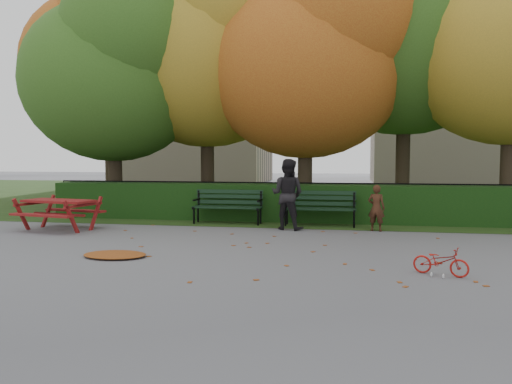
% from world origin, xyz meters
% --- Properties ---
extents(ground, '(90.00, 90.00, 0.00)m').
position_xyz_m(ground, '(0.00, 0.00, 0.00)').
color(ground, slate).
rests_on(ground, ground).
extents(grass_strip, '(90.00, 90.00, 0.00)m').
position_xyz_m(grass_strip, '(0.00, 14.00, 0.01)').
color(grass_strip, '#1C3210').
rests_on(grass_strip, ground).
extents(building_left, '(10.00, 7.00, 15.00)m').
position_xyz_m(building_left, '(-9.00, 26.00, 7.50)').
color(building_left, tan).
rests_on(building_left, ground).
extents(building_right, '(9.00, 6.00, 12.00)m').
position_xyz_m(building_right, '(8.00, 28.00, 6.00)').
color(building_right, tan).
rests_on(building_right, ground).
extents(hedge, '(13.00, 0.90, 1.00)m').
position_xyz_m(hedge, '(0.00, 4.50, 0.50)').
color(hedge, black).
rests_on(hedge, ground).
extents(iron_fence, '(14.00, 0.04, 1.02)m').
position_xyz_m(iron_fence, '(0.00, 5.30, 0.54)').
color(iron_fence, black).
rests_on(iron_fence, ground).
extents(tree_a, '(5.88, 5.60, 7.48)m').
position_xyz_m(tree_a, '(-5.19, 5.58, 4.52)').
color(tree_a, black).
rests_on(tree_a, ground).
extents(tree_b, '(6.72, 6.40, 8.79)m').
position_xyz_m(tree_b, '(-2.44, 6.75, 5.40)').
color(tree_b, black).
rests_on(tree_b, ground).
extents(tree_c, '(6.30, 6.00, 8.00)m').
position_xyz_m(tree_c, '(0.83, 5.96, 4.82)').
color(tree_c, black).
rests_on(tree_c, ground).
extents(tree_d, '(7.14, 6.80, 9.58)m').
position_xyz_m(tree_d, '(3.88, 7.23, 5.98)').
color(tree_d, black).
rests_on(tree_d, ground).
extents(tree_f, '(6.93, 6.60, 9.19)m').
position_xyz_m(tree_f, '(-7.13, 9.24, 5.69)').
color(tree_f, black).
rests_on(tree_f, ground).
extents(bench_left, '(1.80, 0.57, 0.88)m').
position_xyz_m(bench_left, '(-1.30, 3.70, 0.52)').
color(bench_left, black).
rests_on(bench_left, ground).
extents(bench_right, '(1.80, 0.57, 0.88)m').
position_xyz_m(bench_right, '(1.10, 3.70, 0.52)').
color(bench_right, black).
rests_on(bench_right, ground).
extents(picnic_table, '(1.91, 1.65, 0.83)m').
position_xyz_m(picnic_table, '(-5.00, 1.82, 0.56)').
color(picnic_table, maroon).
rests_on(picnic_table, ground).
extents(leaf_pile, '(1.28, 1.03, 0.08)m').
position_xyz_m(leaf_pile, '(-2.21, -0.95, 0.04)').
color(leaf_pile, brown).
rests_on(leaf_pile, ground).
extents(leaf_scatter, '(9.00, 5.70, 0.01)m').
position_xyz_m(leaf_scatter, '(0.00, 0.30, 0.01)').
color(leaf_scatter, brown).
rests_on(leaf_scatter, ground).
extents(child, '(0.46, 0.37, 1.10)m').
position_xyz_m(child, '(2.45, 3.00, 0.55)').
color(child, '#3C2013').
rests_on(child, ground).
extents(adult, '(0.97, 0.84, 1.70)m').
position_xyz_m(adult, '(0.36, 2.90, 0.85)').
color(adult, black).
rests_on(adult, ground).
extents(bicycle, '(0.85, 0.58, 0.42)m').
position_xyz_m(bicycle, '(3.14, -1.36, 0.21)').
color(bicycle, '#A8160F').
rests_on(bicycle, ground).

